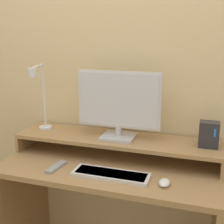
% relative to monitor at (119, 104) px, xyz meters
% --- Properties ---
extents(wall_back, '(6.00, 0.05, 2.50)m').
position_rel_monitor_xyz_m(wall_back, '(-0.01, 0.19, 0.19)').
color(wall_back, beige).
rests_on(wall_back, ground_plane).
extents(desk, '(1.21, 0.57, 0.75)m').
position_rel_monitor_xyz_m(desk, '(-0.01, -0.13, -0.54)').
color(desk, '#A87F51').
rests_on(desk, ground_plane).
extents(monitor_shelf, '(1.21, 0.30, 0.12)m').
position_rel_monitor_xyz_m(monitor_shelf, '(-0.01, 0.01, -0.22)').
color(monitor_shelf, '#A87F51').
rests_on(monitor_shelf, desk).
extents(monitor, '(0.49, 0.17, 0.39)m').
position_rel_monitor_xyz_m(monitor, '(0.00, 0.00, 0.00)').
color(monitor, '#BCBCC1').
rests_on(monitor, monitor_shelf).
extents(desk_lamp, '(0.11, 0.24, 0.41)m').
position_rel_monitor_xyz_m(desk_lamp, '(-0.48, -0.04, 0.03)').
color(desk_lamp, silver).
rests_on(desk_lamp, monitor_shelf).
extents(router_dock, '(0.10, 0.08, 0.14)m').
position_rel_monitor_xyz_m(router_dock, '(0.50, 0.02, -0.13)').
color(router_dock, '#28282D').
rests_on(router_dock, monitor_shelf).
extents(keyboard, '(0.40, 0.13, 0.02)m').
position_rel_monitor_xyz_m(keyboard, '(0.04, -0.26, -0.31)').
color(keyboard, silver).
rests_on(keyboard, desk).
extents(mouse, '(0.05, 0.08, 0.03)m').
position_rel_monitor_xyz_m(mouse, '(0.32, -0.27, -0.31)').
color(mouse, white).
rests_on(mouse, desk).
extents(remote_control, '(0.06, 0.16, 0.02)m').
position_rel_monitor_xyz_m(remote_control, '(-0.27, -0.26, -0.31)').
color(remote_control, '#99999E').
rests_on(remote_control, desk).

